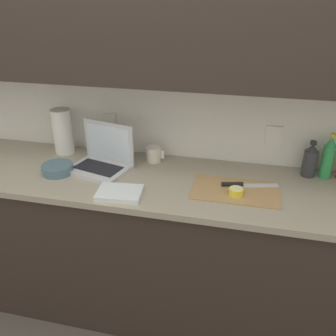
% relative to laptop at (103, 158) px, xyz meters
% --- Properties ---
extents(ground_plane, '(12.00, 12.00, 0.00)m').
position_rel_laptop_xyz_m(ground_plane, '(0.24, -0.06, -1.00)').
color(ground_plane, '#564C47').
rests_on(ground_plane, ground).
extents(wall_back, '(5.20, 0.38, 2.60)m').
position_rel_laptop_xyz_m(wall_back, '(0.24, 0.18, 0.56)').
color(wall_back, white).
rests_on(wall_back, ground_plane).
extents(counter_unit, '(2.37, 0.63, 0.94)m').
position_rel_laptop_xyz_m(counter_unit, '(0.22, -0.06, -0.52)').
color(counter_unit, '#332823').
rests_on(counter_unit, ground_plane).
extents(laptop, '(0.37, 0.31, 0.25)m').
position_rel_laptop_xyz_m(laptop, '(0.00, 0.00, 0.00)').
color(laptop, silver).
rests_on(laptop, counter_unit).
extents(cutting_board, '(0.44, 0.26, 0.01)m').
position_rel_laptop_xyz_m(cutting_board, '(0.75, -0.10, -0.06)').
color(cutting_board, tan).
rests_on(cutting_board, counter_unit).
extents(knife, '(0.29, 0.10, 0.02)m').
position_rel_laptop_xyz_m(knife, '(0.77, -0.05, -0.04)').
color(knife, silver).
rests_on(knife, cutting_board).
extents(lemon_half_cut, '(0.07, 0.07, 0.04)m').
position_rel_laptop_xyz_m(lemon_half_cut, '(0.76, -0.15, -0.03)').
color(lemon_half_cut, yellow).
rests_on(lemon_half_cut, cutting_board).
extents(bottle_green_soda, '(0.07, 0.07, 0.20)m').
position_rel_laptop_xyz_m(bottle_green_soda, '(1.13, 0.16, 0.03)').
color(bottle_green_soda, '#333338').
rests_on(bottle_green_soda, counter_unit).
extents(bottle_oil_tall, '(0.06, 0.06, 0.25)m').
position_rel_laptop_xyz_m(bottle_oil_tall, '(1.22, 0.16, 0.06)').
color(bottle_oil_tall, '#2D934C').
rests_on(bottle_oil_tall, counter_unit).
extents(measuring_cup, '(0.11, 0.09, 0.09)m').
position_rel_laptop_xyz_m(measuring_cup, '(0.26, 0.15, -0.02)').
color(measuring_cup, silver).
rests_on(measuring_cup, counter_unit).
extents(bowl_white, '(0.17, 0.17, 0.05)m').
position_rel_laptop_xyz_m(bowl_white, '(-0.22, -0.12, -0.04)').
color(bowl_white, slate).
rests_on(bowl_white, counter_unit).
extents(paper_towel_roll, '(0.12, 0.12, 0.28)m').
position_rel_laptop_xyz_m(paper_towel_roll, '(-0.31, 0.15, 0.08)').
color(paper_towel_roll, white).
rests_on(paper_towel_roll, counter_unit).
extents(dish_towel, '(0.24, 0.18, 0.02)m').
position_rel_laptop_xyz_m(dish_towel, '(0.19, -0.27, -0.05)').
color(dish_towel, white).
rests_on(dish_towel, counter_unit).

